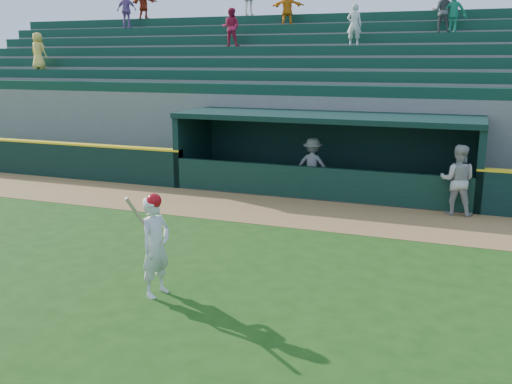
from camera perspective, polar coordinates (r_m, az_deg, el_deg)
ground at (r=11.39m, az=-2.89°, el=-8.10°), size 120.00×120.00×0.00m
warning_track at (r=15.77m, az=4.26°, el=-2.04°), size 40.00×3.00×0.01m
dugout_player_front at (r=16.25m, az=19.51°, el=1.14°), size 0.95×0.75×1.92m
dugout_player_inside at (r=18.13m, az=5.67°, el=2.70°), size 1.14×0.69×1.72m
dugout at (r=18.43m, az=7.11°, el=4.40°), size 9.40×2.80×2.46m
stands at (r=22.76m, az=9.97°, el=8.60°), size 34.50×6.25×7.56m
batter_at_plate at (r=10.23m, az=-10.02°, el=-5.22°), size 0.58×0.83×1.88m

